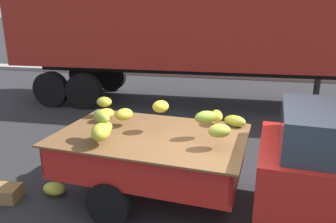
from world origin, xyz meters
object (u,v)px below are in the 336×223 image
at_px(semi_trailer, 206,22).
at_px(fallen_banana_bunch_near_tailgate, 54,189).
at_px(pickup_truck, 287,164).
at_px(produce_crate, 3,193).

relative_size(semi_trailer, fallen_banana_bunch_near_tailgate, 30.49).
bearing_deg(pickup_truck, produce_crate, -169.23).
relative_size(semi_trailer, produce_crate, 23.19).
distance_m(semi_trailer, fallen_banana_bunch_near_tailgate, 6.72).
bearing_deg(pickup_truck, semi_trailer, 112.30).
distance_m(semi_trailer, produce_crate, 7.21).
relative_size(pickup_truck, produce_crate, 9.95).
xyz_separation_m(pickup_truck, produce_crate, (-4.28, -0.38, -0.77)).
bearing_deg(semi_trailer, pickup_truck, -74.79).
height_order(semi_trailer, produce_crate, semi_trailer).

